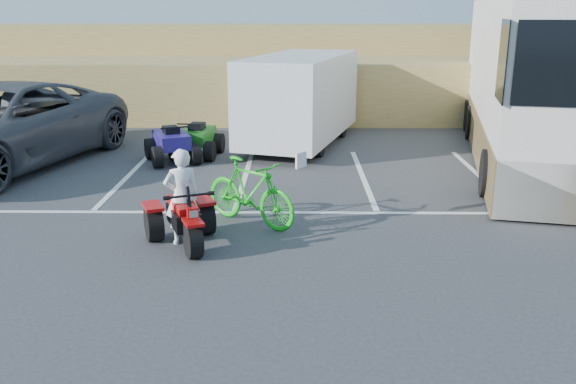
{
  "coord_description": "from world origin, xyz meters",
  "views": [
    {
      "loc": [
        1.13,
        -8.49,
        3.67
      ],
      "look_at": [
        1.03,
        0.42,
        1.0
      ],
      "focal_mm": 38.0,
      "sensor_mm": 36.0,
      "label": 1
    }
  ],
  "objects_px": {
    "quad_atv_blue": "(173,162)",
    "rv_motorhome": "(535,92)",
    "green_dirt_bike": "(250,192)",
    "red_trike_atv": "(186,245)",
    "quad_atv_green": "(198,156)",
    "rider": "(182,197)",
    "cargo_trailer": "(300,97)"
  },
  "relations": [
    {
      "from": "quad_atv_blue",
      "to": "rv_motorhome",
      "type": "bearing_deg",
      "value": -19.81
    },
    {
      "from": "green_dirt_bike",
      "to": "rv_motorhome",
      "type": "bearing_deg",
      "value": -14.96
    },
    {
      "from": "red_trike_atv",
      "to": "quad_atv_blue",
      "type": "height_order",
      "value": "quad_atv_blue"
    },
    {
      "from": "red_trike_atv",
      "to": "quad_atv_green",
      "type": "height_order",
      "value": "red_trike_atv"
    },
    {
      "from": "rider",
      "to": "quad_atv_blue",
      "type": "height_order",
      "value": "rider"
    },
    {
      "from": "quad_atv_blue",
      "to": "red_trike_atv",
      "type": "bearing_deg",
      "value": -99.89
    },
    {
      "from": "rv_motorhome",
      "to": "red_trike_atv",
      "type": "bearing_deg",
      "value": -129.09
    },
    {
      "from": "cargo_trailer",
      "to": "quad_atv_blue",
      "type": "relative_size",
      "value": 3.74
    },
    {
      "from": "rider",
      "to": "quad_atv_green",
      "type": "relative_size",
      "value": 1.06
    },
    {
      "from": "rider",
      "to": "quad_atv_green",
      "type": "bearing_deg",
      "value": -105.84
    },
    {
      "from": "red_trike_atv",
      "to": "cargo_trailer",
      "type": "distance_m",
      "value": 8.15
    },
    {
      "from": "quad_atv_blue",
      "to": "cargo_trailer",
      "type": "bearing_deg",
      "value": 10.15
    },
    {
      "from": "cargo_trailer",
      "to": "quad_atv_green",
      "type": "bearing_deg",
      "value": -133.82
    },
    {
      "from": "red_trike_atv",
      "to": "quad_atv_blue",
      "type": "distance_m",
      "value": 5.85
    },
    {
      "from": "rider",
      "to": "green_dirt_bike",
      "type": "bearing_deg",
      "value": -160.91
    },
    {
      "from": "rv_motorhome",
      "to": "quad_atv_green",
      "type": "relative_size",
      "value": 7.49
    },
    {
      "from": "cargo_trailer",
      "to": "rv_motorhome",
      "type": "height_order",
      "value": "rv_motorhome"
    },
    {
      "from": "green_dirt_bike",
      "to": "cargo_trailer",
      "type": "xyz_separation_m",
      "value": [
        0.94,
        6.76,
        0.75
      ]
    },
    {
      "from": "cargo_trailer",
      "to": "quad_atv_blue",
      "type": "bearing_deg",
      "value": -130.26
    },
    {
      "from": "rv_motorhome",
      "to": "quad_atv_blue",
      "type": "height_order",
      "value": "rv_motorhome"
    },
    {
      "from": "cargo_trailer",
      "to": "quad_atv_green",
      "type": "height_order",
      "value": "cargo_trailer"
    },
    {
      "from": "red_trike_atv",
      "to": "rv_motorhome",
      "type": "relative_size",
      "value": 0.14
    },
    {
      "from": "red_trike_atv",
      "to": "rider",
      "type": "height_order",
      "value": "rider"
    },
    {
      "from": "red_trike_atv",
      "to": "rider",
      "type": "xyz_separation_m",
      "value": [
        -0.06,
        0.14,
        0.79
      ]
    },
    {
      "from": "red_trike_atv",
      "to": "green_dirt_bike",
      "type": "relative_size",
      "value": 0.77
    },
    {
      "from": "cargo_trailer",
      "to": "green_dirt_bike",
      "type": "bearing_deg",
      "value": -81.29
    },
    {
      "from": "rider",
      "to": "green_dirt_bike",
      "type": "distance_m",
      "value": 1.39
    },
    {
      "from": "quad_atv_green",
      "to": "quad_atv_blue",
      "type": "bearing_deg",
      "value": -126.43
    },
    {
      "from": "cargo_trailer",
      "to": "quad_atv_green",
      "type": "distance_m",
      "value": 3.36
    },
    {
      "from": "red_trike_atv",
      "to": "quad_atv_blue",
      "type": "xyz_separation_m",
      "value": [
        -1.32,
        5.7,
        0.0
      ]
    },
    {
      "from": "rv_motorhome",
      "to": "quad_atv_blue",
      "type": "relative_size",
      "value": 7.32
    },
    {
      "from": "rider",
      "to": "quad_atv_blue",
      "type": "distance_m",
      "value": 5.76
    }
  ]
}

